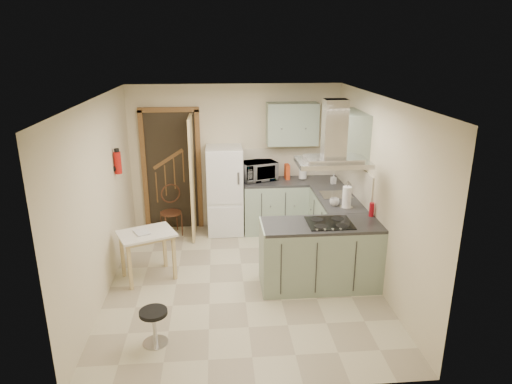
{
  "coord_description": "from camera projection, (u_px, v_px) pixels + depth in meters",
  "views": [
    {
      "loc": [
        -0.3,
        -5.6,
        3.14
      ],
      "look_at": [
        0.22,
        0.45,
        1.15
      ],
      "focal_mm": 32.0,
      "sensor_mm": 36.0,
      "label": 1
    }
  ],
  "objects": [
    {
      "name": "peninsula",
      "position": [
        320.0,
        255.0,
        6.07
      ],
      "size": [
        1.55,
        0.65,
        0.9
      ],
      "primitive_type": "cube",
      "color": "#9EB2A0",
      "rests_on": "floor"
    },
    {
      "name": "splashback",
      "position": [
        290.0,
        162.0,
        8.0
      ],
      "size": [
        1.68,
        0.02,
        0.5
      ],
      "primitive_type": "cube",
      "color": "beige",
      "rests_on": "counter_back"
    },
    {
      "name": "wall_cabinet_right",
      "position": [
        350.0,
        136.0,
        6.66
      ],
      "size": [
        0.35,
        0.9,
        0.7
      ],
      "primitive_type": "cube",
      "color": "#9EB2A0",
      "rests_on": "right_wall"
    },
    {
      "name": "bentwood_chair",
      "position": [
        171.0,
        213.0,
        7.74
      ],
      "size": [
        0.45,
        0.45,
        0.79
      ],
      "primitive_type": "cube",
      "rotation": [
        0.0,
        0.0,
        0.38
      ],
      "color": "#4F261A",
      "rests_on": "floor"
    },
    {
      "name": "cereal_box",
      "position": [
        287.0,
        172.0,
        7.85
      ],
      "size": [
        0.08,
        0.17,
        0.26
      ],
      "primitive_type": "cube",
      "rotation": [
        0.0,
        0.0,
        0.05
      ],
      "color": "#D14218",
      "rests_on": "counter_back"
    },
    {
      "name": "counter_right",
      "position": [
        332.0,
        218.0,
        7.35
      ],
      "size": [
        0.6,
        1.95,
        0.9
      ],
      "primitive_type": "cube",
      "color": "#9EB2A0",
      "rests_on": "floor"
    },
    {
      "name": "sink",
      "position": [
        336.0,
        195.0,
        7.04
      ],
      "size": [
        0.45,
        0.4,
        0.01
      ],
      "primitive_type": "cube",
      "color": "silver",
      "rests_on": "counter_right"
    },
    {
      "name": "paper_towel",
      "position": [
        347.0,
        197.0,
        6.47
      ],
      "size": [
        0.15,
        0.15,
        0.32
      ],
      "primitive_type": "cylinder",
      "rotation": [
        0.0,
        0.0,
        0.24
      ],
      "color": "white",
      "rests_on": "counter_right"
    },
    {
      "name": "drop_leaf_table",
      "position": [
        148.0,
        255.0,
        6.31
      ],
      "size": [
        0.89,
        0.79,
        0.68
      ],
      "primitive_type": "cube",
      "rotation": [
        0.0,
        0.0,
        0.41
      ],
      "color": "#D5B483",
      "rests_on": "floor"
    },
    {
      "name": "wall_cabinet_back",
      "position": [
        292.0,
        124.0,
        7.63
      ],
      "size": [
        0.85,
        0.35,
        0.7
      ],
      "primitive_type": "cube",
      "color": "#9EB2A0",
      "rests_on": "back_wall"
    },
    {
      "name": "extractor_hood",
      "position": [
        333.0,
        162.0,
        5.69
      ],
      "size": [
        0.9,
        0.55,
        0.1
      ],
      "primitive_type": "cube",
      "color": "silver",
      "rests_on": "ceiling"
    },
    {
      "name": "soap_bottle",
      "position": [
        334.0,
        179.0,
        7.59
      ],
      "size": [
        0.09,
        0.09,
        0.17
      ],
      "primitive_type": "imported",
      "rotation": [
        0.0,
        0.0,
        0.23
      ],
      "color": "#A2A0AC",
      "rests_on": "counter_right"
    },
    {
      "name": "doorway",
      "position": [
        172.0,
        170.0,
        7.84
      ],
      "size": [
        1.1,
        0.12,
        2.1
      ],
      "primitive_type": "cube",
      "color": "brown",
      "rests_on": "floor"
    },
    {
      "name": "counter_back",
      "position": [
        275.0,
        205.0,
        7.92
      ],
      "size": [
        1.08,
        0.6,
        0.9
      ],
      "primitive_type": "cube",
      "color": "#9EB2A0",
      "rests_on": "floor"
    },
    {
      "name": "fridge",
      "position": [
        225.0,
        190.0,
        7.76
      ],
      "size": [
        0.6,
        0.6,
        1.5
      ],
      "primitive_type": "cube",
      "color": "white",
      "rests_on": "floor"
    },
    {
      "name": "fire_extinguisher",
      "position": [
        118.0,
        163.0,
        6.54
      ],
      "size": [
        0.1,
        0.1,
        0.32
      ],
      "primitive_type": "cylinder",
      "color": "#B2140F",
      "rests_on": "left_wall"
    },
    {
      "name": "red_bottle",
      "position": [
        372.0,
        210.0,
        6.16
      ],
      "size": [
        0.07,
        0.07,
        0.19
      ],
      "primitive_type": "cylinder",
      "rotation": [
        0.0,
        0.0,
        0.04
      ],
      "color": "red",
      "rests_on": "peninsula"
    },
    {
      "name": "left_wall",
      "position": [
        100.0,
        200.0,
        5.77
      ],
      "size": [
        0.0,
        4.2,
        4.2
      ],
      "primitive_type": "plane",
      "rotation": [
        1.57,
        0.0,
        1.57
      ],
      "color": "beige",
      "rests_on": "floor"
    },
    {
      "name": "kettle",
      "position": [
        303.0,
        174.0,
        7.83
      ],
      "size": [
        0.18,
        0.18,
        0.2
      ],
      "primitive_type": "cylinder",
      "rotation": [
        0.0,
        0.0,
        -0.33
      ],
      "color": "white",
      "rests_on": "counter_back"
    },
    {
      "name": "microwave",
      "position": [
        258.0,
        171.0,
        7.78
      ],
      "size": [
        0.68,
        0.56,
        0.32
      ],
      "primitive_type": "imported",
      "rotation": [
        0.0,
        0.0,
        0.33
      ],
      "color": "black",
      "rests_on": "counter_back"
    },
    {
      "name": "book",
      "position": [
        135.0,
        230.0,
        6.13
      ],
      "size": [
        0.28,
        0.31,
        0.11
      ],
      "primitive_type": "imported",
      "rotation": [
        0.0,
        0.0,
        0.47
      ],
      "color": "#9C3734",
      "rests_on": "drop_leaf_table"
    },
    {
      "name": "cup",
      "position": [
        334.0,
        202.0,
        6.58
      ],
      "size": [
        0.15,
        0.15,
        0.11
      ],
      "primitive_type": "imported",
      "rotation": [
        0.0,
        0.0,
        0.12
      ],
      "color": "white",
      "rests_on": "counter_right"
    },
    {
      "name": "back_wall",
      "position": [
        235.0,
        157.0,
        7.9
      ],
      "size": [
        3.6,
        0.0,
        3.6
      ],
      "primitive_type": "plane",
      "rotation": [
        1.57,
        0.0,
        0.0
      ],
      "color": "beige",
      "rests_on": "floor"
    },
    {
      "name": "ceiling",
      "position": [
        241.0,
        98.0,
        5.52
      ],
      "size": [
        4.2,
        4.2,
        0.0
      ],
      "primitive_type": "plane",
      "rotation": [
        3.14,
        0.0,
        0.0
      ],
      "color": "silver",
      "rests_on": "back_wall"
    },
    {
      "name": "right_wall",
      "position": [
        377.0,
        192.0,
        6.06
      ],
      "size": [
        0.0,
        4.2,
        4.2
      ],
      "primitive_type": "plane",
      "rotation": [
        1.57,
        0.0,
        -1.57
      ],
      "color": "beige",
      "rests_on": "floor"
    },
    {
      "name": "floor",
      "position": [
        243.0,
        281.0,
        6.3
      ],
      "size": [
        4.2,
        4.2,
        0.0
      ],
      "primitive_type": "plane",
      "color": "beige",
      "rests_on": "ground"
    },
    {
      "name": "stool",
      "position": [
        154.0,
        327.0,
        4.95
      ],
      "size": [
        0.4,
        0.4,
        0.41
      ],
      "primitive_type": "cylinder",
      "rotation": [
        0.0,
        0.0,
        0.41
      ],
      "color": "black",
      "rests_on": "floor"
    },
    {
      "name": "hob",
      "position": [
        329.0,
        223.0,
        5.94
      ],
      "size": [
        0.58,
        0.5,
        0.01
      ],
      "primitive_type": "cube",
      "color": "black",
      "rests_on": "peninsula"
    }
  ]
}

